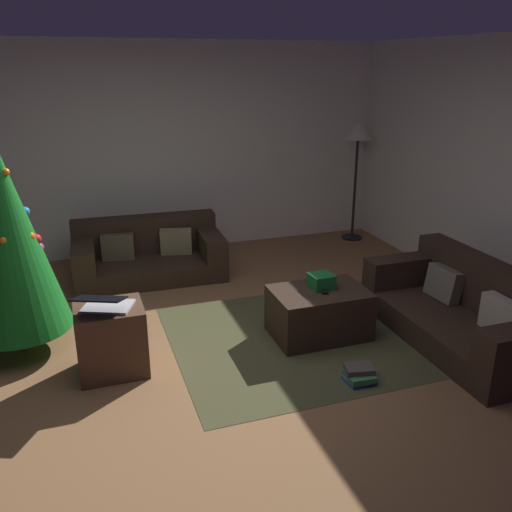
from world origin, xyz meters
name	(u,v)px	position (x,y,z in m)	size (l,w,h in m)	color
ground_plane	(213,368)	(0.00, 0.00, 0.00)	(6.40, 6.40, 0.00)	brown
rear_partition	(146,150)	(0.00, 3.14, 1.30)	(6.40, 0.12, 2.60)	silver
couch_left	(148,254)	(-0.17, 2.24, 0.25)	(1.68, 0.92, 0.64)	#332319
couch_right	(466,312)	(2.24, -0.25, 0.27)	(0.87, 1.83, 0.69)	#332319
ottoman	(319,313)	(1.05, 0.24, 0.22)	(0.83, 0.57, 0.44)	#332319
gift_box	(321,281)	(1.08, 0.29, 0.50)	(0.20, 0.19, 0.13)	#19662D
tv_remote	(324,290)	(1.07, 0.21, 0.45)	(0.05, 0.16, 0.02)	black
christmas_tree	(8,237)	(-1.45, 0.83, 1.01)	(0.85, 0.85, 1.89)	brown
side_table	(111,340)	(-0.75, 0.22, 0.28)	(0.52, 0.44, 0.55)	#4C3323
laptop	(105,304)	(-0.78, 0.16, 0.61)	(0.49, 0.52, 0.18)	silver
book_stack	(359,375)	(1.02, -0.55, 0.06)	(0.24, 0.24, 0.12)	#2D5193
corner_lamp	(358,139)	(2.73, 2.71, 1.38)	(0.36, 0.36, 1.62)	black
area_rug	(318,334)	(1.05, 0.24, 0.00)	(2.60, 2.00, 0.01)	#454528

